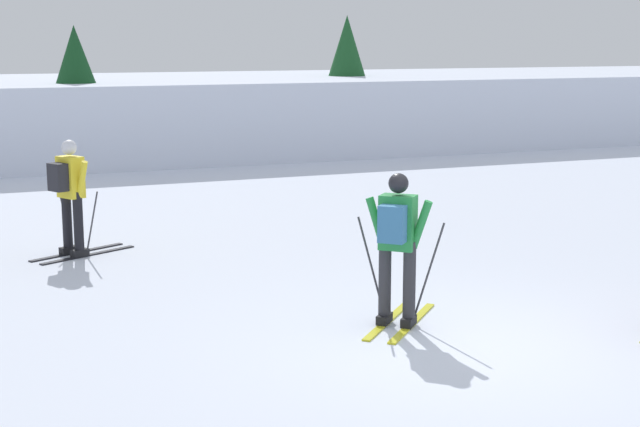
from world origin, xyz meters
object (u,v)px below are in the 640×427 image
(conifer_far_left, at_px, (76,81))
(conifer_far_right, at_px, (347,68))
(skier_yellow, at_px, (70,192))
(skier_green, at_px, (397,242))

(conifer_far_left, bearing_deg, conifer_far_right, 12.63)
(skier_yellow, bearing_deg, conifer_far_left, 81.37)
(skier_green, relative_size, conifer_far_left, 0.49)
(skier_yellow, height_order, skier_green, same)
(skier_yellow, height_order, conifer_far_left, conifer_far_left)
(skier_yellow, xyz_separation_m, conifer_far_left, (1.65, 10.86, 1.15))
(conifer_far_right, bearing_deg, skier_yellow, -128.06)
(conifer_far_left, distance_m, conifer_far_right, 8.52)
(skier_green, height_order, conifer_far_left, conifer_far_left)
(skier_yellow, xyz_separation_m, conifer_far_right, (9.96, 12.72, 1.31))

